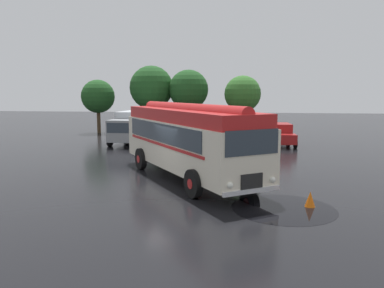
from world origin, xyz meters
name	(u,v)px	position (x,y,z in m)	size (l,w,h in m)	color
ground_plane	(177,182)	(0.00, 0.00, 0.00)	(120.00, 120.00, 0.00)	black
vintage_bus	(188,138)	(0.36, 0.89, 1.89)	(7.70, 9.71, 3.49)	silver
car_near_left	(171,133)	(-2.62, 12.50, 0.85)	(2.37, 4.39, 1.66)	black
car_mid_left	(202,133)	(-0.26, 13.02, 0.85)	(2.32, 4.37, 1.66)	maroon
car_mid_right	(243,135)	(2.95, 11.89, 0.85)	(2.42, 4.41, 1.66)	#144C28
car_far_right	(280,134)	(5.74, 12.61, 0.85)	(2.18, 4.31, 1.66)	maroon
box_van	(132,126)	(-5.71, 12.51, 1.36)	(2.53, 5.85, 2.50)	#B2B7BC
tree_far_left	(97,96)	(-11.33, 19.65, 3.60)	(3.28, 3.28, 5.25)	#4C3823
tree_left_of_centre	(152,88)	(-5.65, 18.97, 4.40)	(4.13, 4.13, 6.52)	#4C3823
tree_centre	(188,90)	(-2.15, 18.86, 4.24)	(3.70, 3.70, 6.10)	#4C3823
tree_right_of_centre	(244,93)	(2.99, 18.82, 3.94)	(3.33, 3.33, 5.53)	#4C3823
traffic_cone	(310,199)	(5.22, -3.01, 0.28)	(0.36, 0.36, 0.55)	orange
puddle_patch	(283,208)	(4.28, -3.33, 0.00)	(3.59, 3.59, 0.01)	black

